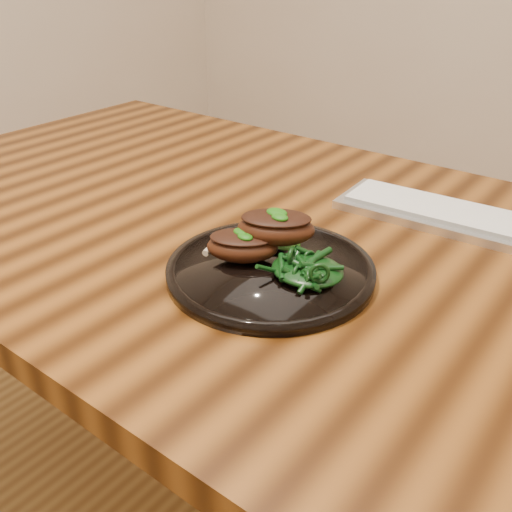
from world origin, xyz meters
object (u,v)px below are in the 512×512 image
Objects in this scene: keyboard at (468,220)px; greens_heap at (308,266)px; plate at (270,270)px; desk at (302,286)px; lamb_chop_front at (242,245)px.

greens_heap is at bearing -107.69° from keyboard.
desk is at bearing 102.19° from plate.
keyboard is at bearing 64.04° from plate.
keyboard is (0.17, 0.18, 0.09)m from desk.
plate reaches higher than desk.
lamb_chop_front reaches higher than plate.
desk is at bearing -133.17° from keyboard.
keyboard reaches higher than desk.
plate is at bearing -77.81° from desk.
lamb_chop_front is 0.09m from greens_heap.
greens_heap is 0.31m from keyboard.
lamb_chop_front is at bearing -171.00° from greens_heap.
lamb_chop_front is 0.27× the size of keyboard.
keyboard reaches higher than plate.
keyboard is at bearing 72.31° from greens_heap.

